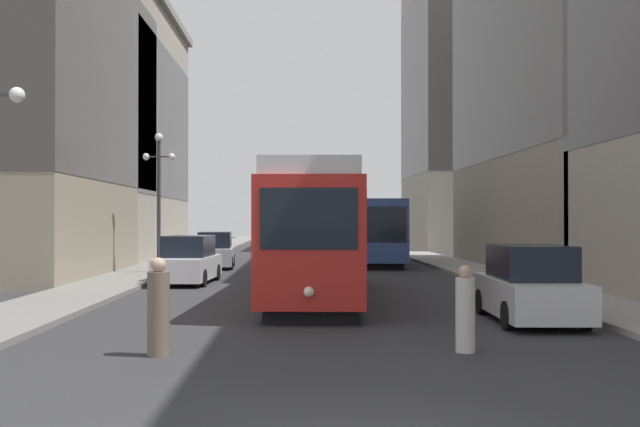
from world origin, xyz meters
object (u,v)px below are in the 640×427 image
lamp_post_left_far (159,182)px  pedestrian_crossing_far (465,312)px  transit_bus (374,228)px  parked_car_right_far (530,286)px  pedestrian_crossing_near (158,310)px  streetcar (316,230)px  parked_car_left_mid (188,261)px  parked_car_left_near (215,251)px

lamp_post_left_far → pedestrian_crossing_far: bearing=-64.8°
pedestrian_crossing_far → lamp_post_left_far: (-9.13, 19.37, 3.35)m
transit_bus → pedestrian_crossing_far: 28.31m
parked_car_right_far → lamp_post_left_far: 19.47m
lamp_post_left_far → pedestrian_crossing_near: bearing=-79.6°
transit_bus → parked_car_right_far: bearing=-84.9°
streetcar → transit_bus: streetcar is taller
parked_car_left_mid → pedestrian_crossing_near: bearing=-80.4°
parked_car_right_far → pedestrian_crossing_far: (-2.44, -4.04, -0.10)m
streetcar → pedestrian_crossing_near: (-3.05, -10.09, -1.29)m
lamp_post_left_far → streetcar: bearing=-54.9°
streetcar → parked_car_left_near: 15.35m
parked_car_right_far → pedestrian_crossing_far: size_ratio=2.86×
transit_bus → pedestrian_crossing_near: bearing=-101.1°
parked_car_left_near → parked_car_right_far: size_ratio=1.07×
streetcar → lamp_post_left_far: 11.76m
parked_car_right_far → pedestrian_crossing_near: parked_car_right_far is taller
parked_car_left_mid → parked_car_right_far: size_ratio=1.09×
streetcar → transit_bus: (3.67, 18.38, -0.15)m
lamp_post_left_far → parked_car_left_mid: bearing=-65.6°
pedestrian_crossing_near → lamp_post_left_far: bearing=-4.2°
transit_bus → parked_car_left_near: 9.33m
parked_car_left_near → parked_car_left_mid: size_ratio=0.98×
transit_bus → lamp_post_left_far: size_ratio=2.12×
parked_car_left_near → pedestrian_crossing_near: size_ratio=2.78×
parked_car_left_mid → lamp_post_left_far: (-1.90, 4.19, 3.24)m
pedestrian_crossing_near → pedestrian_crossing_far: size_ratio=1.10×
pedestrian_crossing_far → parked_car_left_near: bearing=-175.8°
parked_car_left_mid → lamp_post_left_far: size_ratio=0.82×
parked_car_left_mid → parked_car_right_far: same height
parked_car_left_near → lamp_post_left_far: (-1.90, -5.06, 3.25)m
transit_bus → parked_car_left_near: size_ratio=2.65×
parked_car_right_far → pedestrian_crossing_far: parked_car_right_far is taller
transit_bus → parked_car_left_mid: (-8.43, -13.09, -1.10)m
parked_car_left_near → pedestrian_crossing_near: bearing=-89.3°
pedestrian_crossing_far → pedestrian_crossing_near: bearing=-100.2°
parked_car_left_near → pedestrian_crossing_far: size_ratio=3.05×
streetcar → lamp_post_left_far: bearing=127.9°
transit_bus → parked_car_left_mid: bearing=-120.6°
parked_car_left_mid → parked_car_right_far: (9.66, -11.13, -0.00)m
streetcar → parked_car_left_mid: 7.22m
pedestrian_crossing_near → streetcar: bearing=-31.5°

